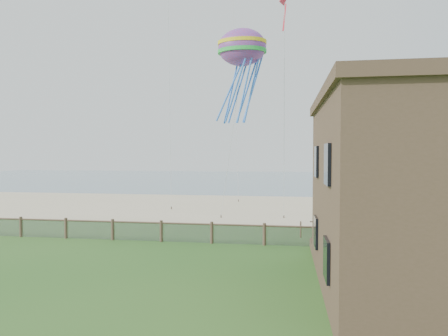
{
  "coord_description": "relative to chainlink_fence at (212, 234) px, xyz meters",
  "views": [
    {
      "loc": [
        4.14,
        -16.3,
        5.12
      ],
      "look_at": [
        0.4,
        8.0,
        4.26
      ],
      "focal_mm": 32.0,
      "sensor_mm": 36.0,
      "label": 1
    }
  ],
  "objects": [
    {
      "name": "ocean",
      "position": [
        0.0,
        60.0,
        -0.55
      ],
      "size": [
        160.0,
        68.0,
        0.02
      ],
      "primitive_type": "cube",
      "color": "slate",
      "rests_on": "ground"
    },
    {
      "name": "sand_beach",
      "position": [
        0.0,
        16.0,
        -0.55
      ],
      "size": [
        72.0,
        20.0,
        0.02
      ],
      "primitive_type": "cube",
      "color": "#C8BA90",
      "rests_on": "ground"
    },
    {
      "name": "chainlink_fence",
      "position": [
        0.0,
        0.0,
        0.0
      ],
      "size": [
        36.2,
        0.2,
        1.25
      ],
      "primitive_type": null,
      "color": "#483328",
      "rests_on": "ground"
    },
    {
      "name": "picnic_table",
      "position": [
        7.19,
        -1.0,
        -0.12
      ],
      "size": [
        2.46,
        2.17,
        0.86
      ],
      "primitive_type": null,
      "rotation": [
        0.0,
        0.0,
        -0.36
      ],
      "color": "brown",
      "rests_on": "ground"
    },
    {
      "name": "octopus_kite",
      "position": [
        1.06,
        6.15,
        10.31
      ],
      "size": [
        4.14,
        3.55,
        7.19
      ],
      "primitive_type": null,
      "rotation": [
        0.0,
        0.0,
        0.36
      ],
      "color": "#E5244F"
    },
    {
      "name": "ground",
      "position": [
        0.0,
        -6.0,
        -0.55
      ],
      "size": [
        160.0,
        160.0,
        0.0
      ],
      "primitive_type": "plane",
      "color": "#27571E",
      "rests_on": "ground"
    },
    {
      "name": "kite_red",
      "position": [
        4.03,
        5.74,
        14.62
      ],
      "size": [
        1.96,
        1.56,
        2.6
      ],
      "primitive_type": null,
      "rotation": [
        0.44,
        0.0,
        1.21
      ],
      "color": "red"
    }
  ]
}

